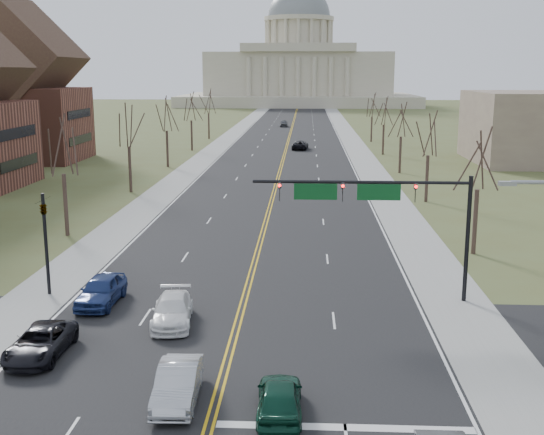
# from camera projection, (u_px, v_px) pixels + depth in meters

# --- Properties ---
(ground) EXTENTS (600.00, 600.00, 0.00)m
(ground) POSITION_uv_depth(u_px,v_px,m) (213.00, 411.00, 26.17)
(ground) COLOR #4F5329
(ground) RESTS_ON ground
(road) EXTENTS (20.00, 380.00, 0.01)m
(road) POSITION_uv_depth(u_px,v_px,m) (289.00, 138.00, 133.59)
(road) COLOR black
(road) RESTS_ON ground
(cross_road) EXTENTS (120.00, 14.00, 0.01)m
(cross_road) POSITION_uv_depth(u_px,v_px,m) (231.00, 349.00, 32.03)
(cross_road) COLOR black
(cross_road) RESTS_ON ground
(sidewalk_left) EXTENTS (4.00, 380.00, 0.03)m
(sidewalk_left) POSITION_uv_depth(u_px,v_px,m) (228.00, 138.00, 134.19)
(sidewalk_left) COLOR gray
(sidewalk_left) RESTS_ON ground
(sidewalk_right) EXTENTS (4.00, 380.00, 0.03)m
(sidewalk_right) POSITION_uv_depth(u_px,v_px,m) (350.00, 139.00, 132.99)
(sidewalk_right) COLOR gray
(sidewalk_right) RESTS_ON ground
(center_line) EXTENTS (0.42, 380.00, 0.01)m
(center_line) POSITION_uv_depth(u_px,v_px,m) (289.00, 138.00, 133.59)
(center_line) COLOR gold
(center_line) RESTS_ON road
(edge_line_left) EXTENTS (0.15, 380.00, 0.01)m
(edge_line_left) POSITION_uv_depth(u_px,v_px,m) (239.00, 138.00, 134.08)
(edge_line_left) COLOR silver
(edge_line_left) RESTS_ON road
(edge_line_right) EXTENTS (0.15, 380.00, 0.01)m
(edge_line_right) POSITION_uv_depth(u_px,v_px,m) (339.00, 138.00, 133.10)
(edge_line_right) COLOR silver
(edge_line_right) RESTS_ON road
(stop_bar) EXTENTS (9.50, 0.50, 0.01)m
(stop_bar) POSITION_uv_depth(u_px,v_px,m) (345.00, 427.00, 24.94)
(stop_bar) COLOR silver
(stop_bar) RESTS_ON road
(capitol) EXTENTS (90.00, 60.00, 50.00)m
(capitol) POSITION_uv_depth(u_px,v_px,m) (299.00, 68.00, 267.25)
(capitol) COLOR #BFB79F
(capitol) RESTS_ON ground
(signal_mast) EXTENTS (12.12, 0.44, 7.20)m
(signal_mast) POSITION_uv_depth(u_px,v_px,m) (378.00, 201.00, 37.78)
(signal_mast) COLOR black
(signal_mast) RESTS_ON ground
(signal_left) EXTENTS (0.32, 0.36, 6.00)m
(signal_left) POSITION_uv_depth(u_px,v_px,m) (45.00, 233.00, 39.15)
(signal_left) COLOR black
(signal_left) RESTS_ON ground
(tree_r_0) EXTENTS (3.74, 3.74, 8.50)m
(tree_r_0) POSITION_uv_depth(u_px,v_px,m) (479.00, 163.00, 47.47)
(tree_r_0) COLOR #33231E
(tree_r_0) RESTS_ON ground
(tree_l_0) EXTENTS (3.96, 3.96, 9.00)m
(tree_l_0) POSITION_uv_depth(u_px,v_px,m) (62.00, 149.00, 52.83)
(tree_l_0) COLOR #33231E
(tree_l_0) RESTS_ON ground
(tree_r_1) EXTENTS (3.74, 3.74, 8.50)m
(tree_r_1) POSITION_uv_depth(u_px,v_px,m) (429.00, 136.00, 67.00)
(tree_r_1) COLOR #33231E
(tree_r_1) RESTS_ON ground
(tree_l_1) EXTENTS (3.96, 3.96, 9.00)m
(tree_l_1) POSITION_uv_depth(u_px,v_px,m) (128.00, 128.00, 72.36)
(tree_l_1) COLOR #33231E
(tree_l_1) RESTS_ON ground
(tree_r_2) EXTENTS (3.74, 3.74, 8.50)m
(tree_r_2) POSITION_uv_depth(u_px,v_px,m) (401.00, 122.00, 86.53)
(tree_r_2) COLOR #33231E
(tree_r_2) RESTS_ON ground
(tree_l_2) EXTENTS (3.96, 3.96, 9.00)m
(tree_l_2) POSITION_uv_depth(u_px,v_px,m) (166.00, 116.00, 91.89)
(tree_l_2) COLOR #33231E
(tree_l_2) RESTS_ON ground
(tree_r_3) EXTENTS (3.74, 3.74, 8.50)m
(tree_r_3) POSITION_uv_depth(u_px,v_px,m) (384.00, 113.00, 106.06)
(tree_r_3) COLOR #33231E
(tree_r_3) RESTS_ON ground
(tree_l_3) EXTENTS (3.96, 3.96, 9.00)m
(tree_l_3) POSITION_uv_depth(u_px,v_px,m) (191.00, 108.00, 111.42)
(tree_l_3) COLOR #33231E
(tree_l_3) RESTS_ON ground
(tree_r_4) EXTENTS (3.74, 3.74, 8.50)m
(tree_r_4) POSITION_uv_depth(u_px,v_px,m) (372.00, 106.00, 125.59)
(tree_r_4) COLOR #33231E
(tree_r_4) RESTS_ON ground
(tree_l_4) EXTENTS (3.96, 3.96, 9.00)m
(tree_l_4) POSITION_uv_depth(u_px,v_px,m) (208.00, 103.00, 130.96)
(tree_l_4) COLOR #33231E
(tree_l_4) RESTS_ON ground
(bldg_left_far) EXTENTS (17.10, 14.28, 23.25)m
(bldg_left_far) POSITION_uv_depth(u_px,v_px,m) (20.00, 95.00, 98.32)
(bldg_left_far) COLOR brown
(bldg_left_far) RESTS_ON ground
(car_nb_inner_lead) EXTENTS (1.81, 4.27, 1.44)m
(car_nb_inner_lead) POSITION_uv_depth(u_px,v_px,m) (280.00, 398.00, 25.68)
(car_nb_inner_lead) COLOR #0C3828
(car_nb_inner_lead) RESTS_ON road
(car_sb_inner_lead) EXTENTS (1.74, 4.55, 1.48)m
(car_sb_inner_lead) POSITION_uv_depth(u_px,v_px,m) (178.00, 384.00, 26.79)
(car_sb_inner_lead) COLOR #ADB0B6
(car_sb_inner_lead) RESTS_ON road
(car_sb_outer_lead) EXTENTS (2.23, 4.80, 1.33)m
(car_sb_outer_lead) POSITION_uv_depth(u_px,v_px,m) (40.00, 342.00, 31.07)
(car_sb_outer_lead) COLOR black
(car_sb_outer_lead) RESTS_ON road
(car_sb_inner_second) EXTENTS (2.48, 5.02, 1.40)m
(car_sb_inner_second) POSITION_uv_depth(u_px,v_px,m) (172.00, 310.00, 35.14)
(car_sb_inner_second) COLOR white
(car_sb_inner_second) RESTS_ON road
(car_sb_outer_second) EXTENTS (2.08, 4.84, 1.63)m
(car_sb_outer_second) POSITION_uv_depth(u_px,v_px,m) (101.00, 290.00, 38.03)
(car_sb_outer_second) COLOR navy
(car_sb_outer_second) RESTS_ON road
(car_far_nb) EXTENTS (2.88, 5.49, 1.47)m
(car_far_nb) POSITION_uv_depth(u_px,v_px,m) (300.00, 145.00, 114.30)
(car_far_nb) COLOR black
(car_far_nb) RESTS_ON road
(car_far_sb) EXTENTS (1.99, 4.57, 1.53)m
(car_far_sb) POSITION_uv_depth(u_px,v_px,m) (284.00, 123.00, 161.68)
(car_far_sb) COLOR #4A4D52
(car_far_sb) RESTS_ON road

